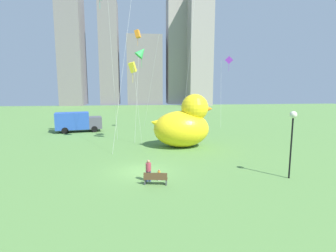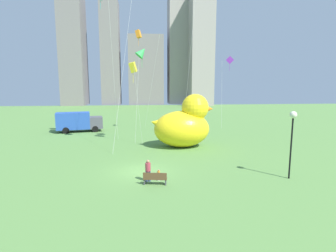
# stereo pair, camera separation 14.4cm
# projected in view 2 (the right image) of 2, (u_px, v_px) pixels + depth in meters

# --- Properties ---
(ground_plane) EXTENTS (140.00, 140.00, 0.00)m
(ground_plane) POSITION_uv_depth(u_px,v_px,m) (142.00, 171.00, 21.36)
(ground_plane) COLOR #578541
(park_bench) EXTENTS (1.68, 0.72, 0.90)m
(park_bench) POSITION_uv_depth(u_px,v_px,m) (155.00, 178.00, 18.45)
(park_bench) COLOR brown
(park_bench) RESTS_ON ground
(person_adult) EXTENTS (0.39, 0.39, 1.59)m
(person_adult) POSITION_uv_depth(u_px,v_px,m) (148.00, 170.00, 19.05)
(person_adult) COLOR #38476B
(person_adult) RESTS_ON ground
(person_child) EXTENTS (0.21, 0.21, 0.84)m
(person_child) POSITION_uv_depth(u_px,v_px,m) (159.00, 174.00, 19.26)
(person_child) COLOR silver
(person_child) RESTS_ON ground
(giant_inflatable_duck) EXTENTS (7.05, 4.52, 5.84)m
(giant_inflatable_duck) POSITION_uv_depth(u_px,v_px,m) (184.00, 125.00, 29.56)
(giant_inflatable_duck) COLOR yellow
(giant_inflatable_duck) RESTS_ON ground
(lamppost) EXTENTS (0.51, 0.51, 4.98)m
(lamppost) POSITION_uv_depth(u_px,v_px,m) (293.00, 126.00, 19.19)
(lamppost) COLOR black
(lamppost) RESTS_ON ground
(box_truck) EXTENTS (6.74, 3.58, 2.85)m
(box_truck) POSITION_uv_depth(u_px,v_px,m) (78.00, 122.00, 39.13)
(box_truck) COLOR #264CA5
(box_truck) RESTS_ON ground
(city_skyline) EXTENTS (49.38, 18.51, 41.94)m
(city_skyline) POSITION_uv_depth(u_px,v_px,m) (141.00, 54.00, 91.93)
(city_skyline) COLOR gray
(city_skyline) RESTS_ON ground
(kite_green) EXTENTS (1.82, 1.63, 11.24)m
(kite_green) POSITION_uv_depth(u_px,v_px,m) (142.00, 52.00, 30.33)
(kite_green) COLOR silver
(kite_green) RESTS_ON ground
(kite_yellow) EXTENTS (1.43, 1.39, 9.41)m
(kite_yellow) POSITION_uv_depth(u_px,v_px,m) (133.00, 68.00, 29.98)
(kite_yellow) COLOR silver
(kite_yellow) RESTS_ON ground
(kite_purple) EXTENTS (1.92, 2.19, 11.32)m
(kite_purple) POSITION_uv_depth(u_px,v_px,m) (229.00, 63.00, 42.48)
(kite_purple) COLOR silver
(kite_purple) RESTS_ON ground
(kite_orange) EXTENTS (3.62, 3.97, 14.81)m
(kite_orange) POSITION_uv_depth(u_px,v_px,m) (139.00, 35.00, 39.35)
(kite_orange) COLOR silver
(kite_orange) RESTS_ON ground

